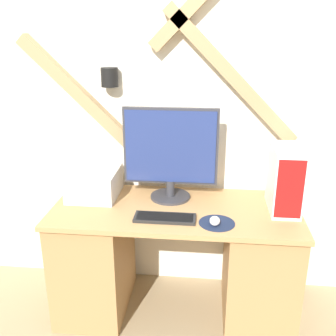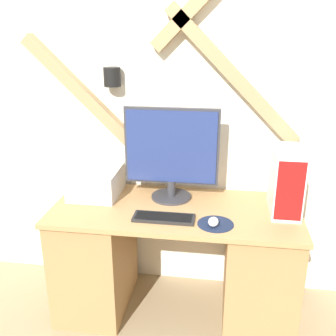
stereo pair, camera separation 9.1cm
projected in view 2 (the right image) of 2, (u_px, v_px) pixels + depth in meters
wall_back at (183, 101)px, 2.58m from camera, size 6.40×0.16×2.70m
desk at (175, 259)px, 2.55m from camera, size 1.52×0.67×0.76m
monitor at (171, 152)px, 2.46m from camera, size 0.60×0.26×0.59m
keyboard at (164, 218)px, 2.28m from camera, size 0.36×0.13×0.02m
mousepad at (216, 224)px, 2.22m from camera, size 0.21×0.21×0.00m
mouse at (213, 222)px, 2.20m from camera, size 0.06×0.09×0.04m
computer_tower at (286, 181)px, 2.32m from camera, size 0.17×0.33×0.39m
printer at (96, 182)px, 2.59m from camera, size 0.31×0.35×0.18m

